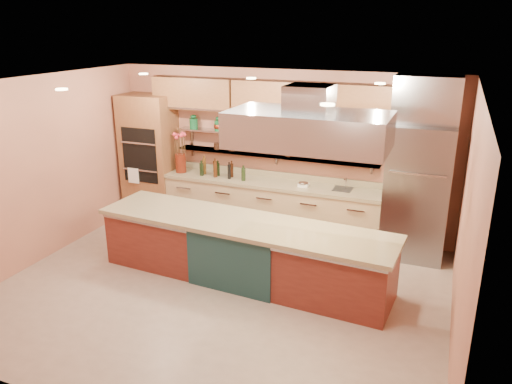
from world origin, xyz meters
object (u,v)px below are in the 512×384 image
at_px(refrigerator, 417,193).
at_px(green_canister, 242,127).
at_px(kitchen_scale, 303,184).
at_px(flower_vase, 181,163).
at_px(copper_kettle, 219,126).
at_px(island, 243,250).

bearing_deg(refrigerator, green_canister, 175.61).
bearing_deg(kitchen_scale, green_canister, 153.87).
bearing_deg(green_canister, flower_vase, -168.99).
bearing_deg(copper_kettle, flower_vase, -162.30).
bearing_deg(flower_vase, copper_kettle, 17.70).
bearing_deg(green_canister, island, -66.80).
bearing_deg(refrigerator, copper_kettle, 176.17).
bearing_deg(island, flower_vase, 142.86).
distance_m(refrigerator, flower_vase, 4.13).
height_order(refrigerator, green_canister, refrigerator).
distance_m(flower_vase, green_canister, 1.35).
bearing_deg(copper_kettle, kitchen_scale, -7.67).
height_order(flower_vase, green_canister, green_canister).
distance_m(kitchen_scale, green_canister, 1.47).
xyz_separation_m(kitchen_scale, green_canister, (-1.19, 0.22, 0.82)).
height_order(island, kitchen_scale, kitchen_scale).
bearing_deg(kitchen_scale, copper_kettle, 156.65).
height_order(refrigerator, flower_vase, refrigerator).
height_order(island, flower_vase, flower_vase).
xyz_separation_m(refrigerator, green_canister, (-3.00, 0.23, 0.75)).
relative_size(refrigerator, flower_vase, 6.17).
relative_size(refrigerator, green_canister, 12.40).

